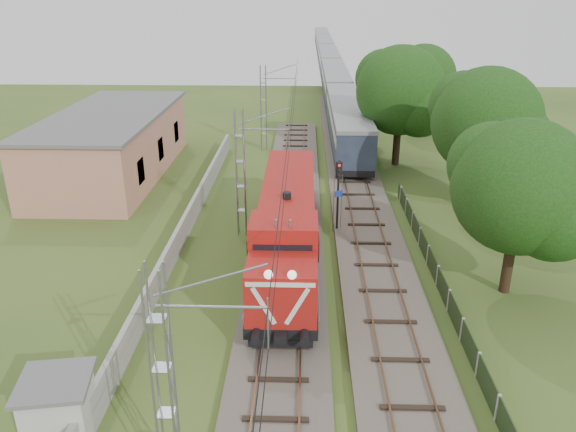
{
  "coord_description": "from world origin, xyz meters",
  "views": [
    {
      "loc": [
        0.93,
        -20.8,
        14.68
      ],
      "look_at": [
        -0.0,
        9.65,
        2.2
      ],
      "focal_mm": 35.0,
      "sensor_mm": 36.0,
      "label": 1
    }
  ],
  "objects_px": {
    "locomotive": "(287,224)",
    "relay_hut": "(59,409)",
    "signal_post": "(338,184)",
    "coach_rake": "(329,60)"
  },
  "relations": [
    {
      "from": "locomotive",
      "to": "coach_rake",
      "type": "height_order",
      "value": "locomotive"
    },
    {
      "from": "locomotive",
      "to": "relay_hut",
      "type": "xyz_separation_m",
      "value": [
        -7.4,
        -13.82,
        -1.11
      ]
    },
    {
      "from": "locomotive",
      "to": "signal_post",
      "type": "xyz_separation_m",
      "value": [
        3.06,
        4.16,
        0.96
      ]
    },
    {
      "from": "relay_hut",
      "to": "locomotive",
      "type": "bearing_deg",
      "value": 61.83
    },
    {
      "from": "locomotive",
      "to": "signal_post",
      "type": "bearing_deg",
      "value": 53.68
    },
    {
      "from": "locomotive",
      "to": "signal_post",
      "type": "height_order",
      "value": "locomotive"
    },
    {
      "from": "relay_hut",
      "to": "signal_post",
      "type": "bearing_deg",
      "value": 59.82
    },
    {
      "from": "coach_rake",
      "to": "signal_post",
      "type": "distance_m",
      "value": 69.48
    },
    {
      "from": "signal_post",
      "to": "relay_hut",
      "type": "distance_m",
      "value": 20.91
    },
    {
      "from": "relay_hut",
      "to": "coach_rake",
      "type": "bearing_deg",
      "value": 81.93
    }
  ]
}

